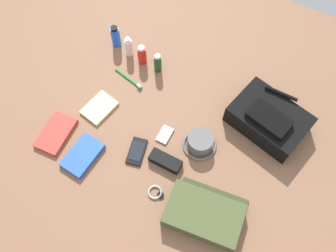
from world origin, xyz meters
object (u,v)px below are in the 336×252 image
backpack (269,119)px  paperback_novel (56,133)px  wristwatch (156,193)px  notepad (99,108)px  sunscreen_spray (142,55)px  media_player (165,135)px  toothpaste_tube (129,47)px  shampoo_bottle (158,63)px  cell_phone (137,151)px  toiletry_pouch (204,214)px  deodorant_spray (116,36)px  bucket_hat (200,142)px  toothbrush (130,80)px  travel_guidebook (83,155)px  sunglasses_case (165,161)px

backpack → paperback_novel: (-0.81, -0.49, -0.05)m
wristwatch → notepad: size_ratio=0.47×
sunscreen_spray → media_player: size_ratio=1.30×
toothpaste_tube → shampoo_bottle: size_ratio=1.04×
backpack → cell_phone: (-0.45, -0.39, -0.05)m
toothpaste_tube → toiletry_pouch: bearing=-38.9°
toiletry_pouch → paperback_novel: (-0.74, 0.01, -0.03)m
backpack → shampoo_bottle: backpack is taller
sunscreen_spray → media_player: bearing=-45.9°
toothpaste_tube → media_player: size_ratio=1.37×
cell_phone → backpack: bearing=41.5°
deodorant_spray → notepad: deodorant_spray is taller
deodorant_spray → wristwatch: 0.81m
bucket_hat → wristwatch: bearing=-102.8°
toothbrush → paperback_novel: bearing=-109.4°
bucket_hat → notepad: bearing=-173.4°
backpack → travel_guidebook: 0.83m
toothbrush → notepad: 0.21m
bucket_hat → travel_guidebook: bucket_hat is taller
backpack → sunglasses_case: bearing=-129.5°
bucket_hat → deodorant_spray: (-0.62, 0.30, 0.03)m
paperback_novel → notepad: size_ratio=1.33×
cell_phone → toothbrush: toothbrush is taller
paperback_novel → toiletry_pouch: bearing=-1.0°
backpack → media_player: (-0.38, -0.27, -0.05)m
backpack → toothpaste_tube: 0.75m
cell_phone → notepad: 0.28m
bucket_hat → deodorant_spray: deodorant_spray is taller
travel_guidebook → media_player: (0.26, 0.26, -0.01)m
toiletry_pouch → notepad: 0.68m
toiletry_pouch → wristwatch: bearing=-177.5°
bucket_hat → sunscreen_spray: bearing=149.0°
backpack → sunglasses_case: 0.49m
paperback_novel → cell_phone: (0.36, 0.10, -0.00)m
toothpaste_tube → sunglasses_case: toothpaste_tube is taller
toiletry_pouch → deodorant_spray: 0.96m
shampoo_bottle → notepad: shampoo_bottle is taller
backpack → toothbrush: bearing=-172.3°
shampoo_bottle → paperback_novel: size_ratio=0.56×
wristwatch → toothbrush: toothbrush is taller
deodorant_spray → travel_guidebook: 0.63m
paperback_novel → sunglasses_case: sunglasses_case is taller
toiletry_pouch → notepad: (-0.64, 0.21, -0.03)m
backpack → toothbrush: backpack is taller
media_player → cell_phone: bearing=-118.4°
sunscreen_spray → cell_phone: bearing=-62.6°
toiletry_pouch → sunscreen_spray: bearing=138.0°
backpack → cell_phone: bearing=-138.5°
media_player → toothbrush: toothbrush is taller
deodorant_spray → wristwatch: bearing=-46.4°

